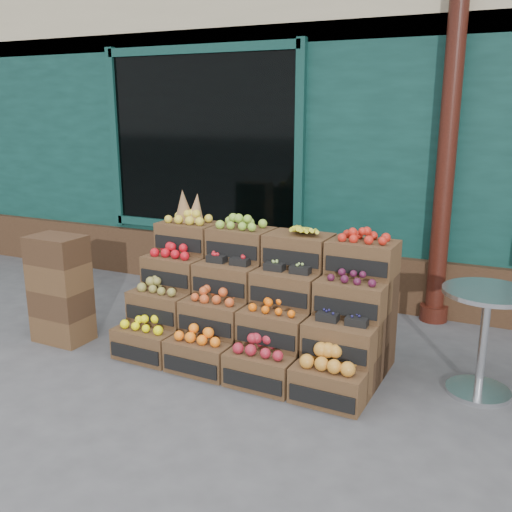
% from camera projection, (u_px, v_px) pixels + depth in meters
% --- Properties ---
extents(ground, '(60.00, 60.00, 0.00)m').
position_uv_depth(ground, '(242.00, 380.00, 4.61)').
color(ground, '#47474A').
rests_on(ground, ground).
extents(shop_facade, '(12.00, 6.24, 4.80)m').
position_uv_depth(shop_facade, '(394.00, 89.00, 8.49)').
color(shop_facade, '#103631').
rests_on(shop_facade, ground).
extents(crate_display, '(2.28, 1.17, 1.40)m').
position_uv_depth(crate_display, '(256.00, 310.00, 4.96)').
color(crate_display, '#4D341E').
rests_on(crate_display, ground).
extents(spare_crates, '(0.51, 0.36, 1.01)m').
position_uv_depth(spare_crates, '(60.00, 289.00, 5.29)').
color(spare_crates, '#4D341E').
rests_on(spare_crates, ground).
extents(bistro_table, '(0.66, 0.66, 0.83)m').
position_uv_depth(bistro_table, '(484.00, 330.00, 4.28)').
color(bistro_table, silver).
rests_on(bistro_table, ground).
extents(shopkeeper, '(0.72, 0.49, 1.94)m').
position_uv_depth(shopkeeper, '(196.00, 198.00, 7.53)').
color(shopkeeper, '#154B1B').
rests_on(shopkeeper, ground).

